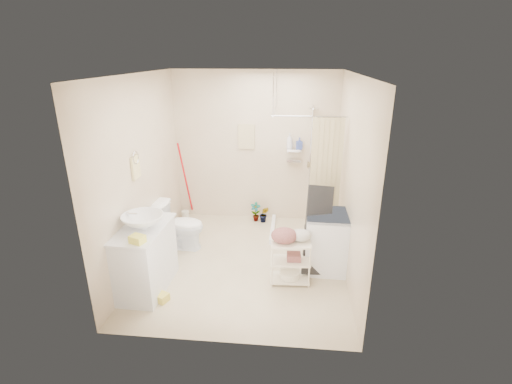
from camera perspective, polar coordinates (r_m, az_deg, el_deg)
floor at (r=5.46m, az=-1.78°, el=-10.72°), size 3.20×3.20×0.00m
ceiling at (r=4.67m, az=-2.14°, el=17.68°), size 2.80×3.20×0.04m
wall_back at (r=6.44m, az=-0.10°, el=6.78°), size 2.80×0.04×2.60m
wall_front at (r=3.45m, az=-5.37°, el=-5.92°), size 2.80×0.04×2.60m
wall_left at (r=5.28m, az=-17.22°, el=2.71°), size 0.04×3.20×2.60m
wall_right at (r=4.94m, az=14.40°, el=1.80°), size 0.04×3.20×2.60m
vanity at (r=4.91m, az=-16.71°, el=-9.75°), size 0.58×0.99×0.85m
sink at (r=4.67m, az=-17.01°, el=-4.34°), size 0.61×0.61×0.17m
counter_basket at (r=4.35m, az=-17.79°, el=-6.92°), size 0.19×0.17×0.09m
floor_basket at (r=4.82m, az=-14.44°, el=-15.21°), size 0.31×0.28×0.14m
toilet at (r=5.80m, az=-11.64°, el=-5.01°), size 0.75×0.46×0.74m
mop at (r=6.69m, az=-11.19°, el=1.63°), size 0.17×0.17×1.42m
potted_plant_a at (r=6.63m, az=-0.07°, el=-3.08°), size 0.20×0.14×0.35m
potted_plant_b at (r=6.60m, az=1.25°, el=-3.45°), size 0.16×0.13×0.30m
hanging_towel at (r=6.40m, az=-1.48°, el=8.51°), size 0.28×0.03×0.42m
towel_ring at (r=5.04m, az=-18.05°, el=3.85°), size 0.04×0.22×0.34m
tp_holder at (r=5.50m, az=-16.01°, el=-2.89°), size 0.08×0.12×0.14m
shower at (r=5.96m, az=7.55°, el=2.94°), size 1.10×1.10×2.10m
shampoo_bottle_a at (r=6.31m, az=5.19°, el=7.81°), size 0.13×0.13×0.26m
shampoo_bottle_b at (r=6.32m, az=6.68°, el=7.45°), size 0.11×0.11×0.19m
washing_machine at (r=5.22m, az=10.74°, el=-7.45°), size 0.58×0.60×0.83m
laundry_rack at (r=4.89m, az=5.31°, el=-10.04°), size 0.52×0.33×0.70m
ironing_board at (r=5.03m, az=9.47°, el=-5.81°), size 0.37×0.19×1.25m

